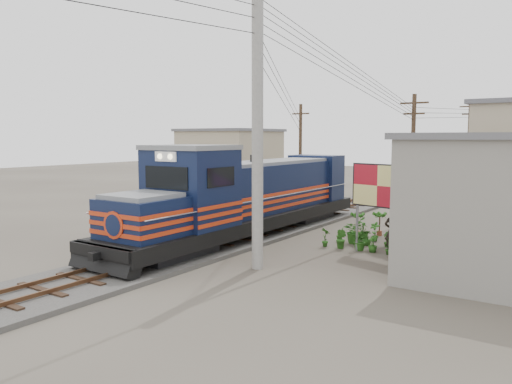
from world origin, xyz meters
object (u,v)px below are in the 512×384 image
Objects in this scene: billboard at (378,188)px; market_umbrella at (403,189)px; locomotive at (247,198)px; vendor at (393,231)px.

billboard reaches higher than market_umbrella.
locomotive is 5.19× the size of market_umbrella.
billboard reaches higher than vendor.
billboard is 1.11× the size of market_umbrella.
locomotive is at bearing -17.35° from vendor.
billboard is at bearing -99.92° from market_umbrella.
locomotive is 6.32m from billboard.
vendor is at bearing -86.25° from market_umbrella.
vendor is (0.45, 0.56, -1.73)m from billboard.
vendor is (6.72, 0.39, -0.89)m from locomotive.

